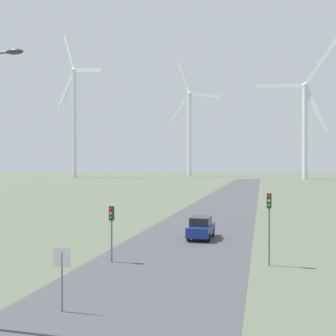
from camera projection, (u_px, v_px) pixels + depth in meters
The scene contains 8 objects.
road_surface at pixel (221, 208), 55.64m from camera, with size 10.00×240.00×0.01m.
stop_sign_near at pixel (62, 267), 16.36m from camera, with size 0.81×0.07×2.68m.
traffic_light_post_near_left at pixel (111, 221), 24.76m from camera, with size 0.28×0.33×3.53m.
traffic_light_post_near_right at pixel (269, 213), 23.83m from camera, with size 0.28×0.34×4.41m.
car_approaching at pixel (201, 228), 32.64m from camera, with size 1.88×4.13×1.83m.
wind_turbine_far_left at pixel (74, 112), 188.49m from camera, with size 30.16×15.63×70.71m.
wind_turbine_left at pixel (189, 125), 210.05m from camera, with size 30.19×11.59×62.46m.
wind_turbine_center at pixel (305, 119), 168.02m from camera, with size 34.34×14.42×59.03m.
Camera 1 is at (5.70, -7.80, 6.14)m, focal length 42.00 mm.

